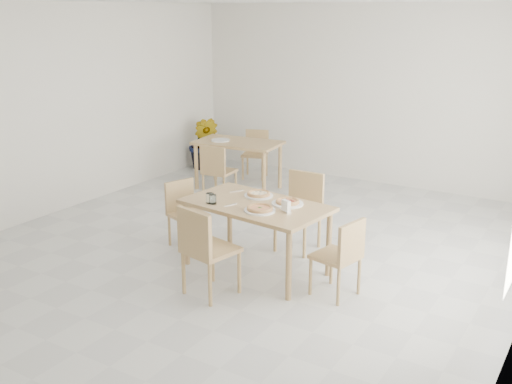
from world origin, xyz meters
The scene contains 21 objects.
main_table centered at (0.38, -0.45, 0.67)m, with size 1.60×1.03×0.75m.
chair_south centered at (0.29, -1.24, 0.53)m, with size 0.53×0.53×0.91m.
chair_north centered at (0.49, 0.38, 0.52)m, with size 0.44×0.44×0.89m.
chair_west centered at (-0.72, -0.27, 0.45)m, with size 0.48×0.48×0.77m.
chair_east centered at (1.42, -0.56, 0.46)m, with size 0.47×0.47×0.80m.
plate_margherita centered at (0.55, -0.64, 0.76)m, with size 0.32×0.32×0.02m, color white.
plate_mushroom centered at (0.28, -0.22, 0.76)m, with size 0.31×0.31×0.02m, color white.
plate_pepperoni centered at (0.68, -0.30, 0.76)m, with size 0.33×0.33×0.02m, color white.
pizza_margherita centered at (0.55, -0.64, 0.78)m, with size 0.35×0.35×0.03m.
pizza_mushroom centered at (0.28, -0.22, 0.78)m, with size 0.27×0.27×0.03m.
pizza_pepperoni centered at (0.68, -0.30, 0.78)m, with size 0.32×0.32×0.03m.
tumbler_a centered at (-0.04, -0.69, 0.80)m, with size 0.08×0.08×0.11m, color white.
tumbler_b centered at (0.01, -0.70, 0.80)m, with size 0.07×0.07×0.10m, color white.
napkin_holder centered at (0.78, -0.53, 0.81)m, with size 0.12×0.09×0.12m.
fork_a centered at (0.19, -0.64, 0.75)m, with size 0.01×0.17×0.01m, color silver.
fork_b centered at (-0.03, -0.19, 0.75)m, with size 0.01×0.18×0.01m, color silver.
second_table centered at (-1.47, 2.02, 0.65)m, with size 1.37×0.88×0.75m.
chair_back_s centered at (-1.40, 1.35, 0.48)m, with size 0.44×0.44×0.83m.
chair_back_n centered at (-1.61, 2.76, 0.45)m, with size 0.49×0.49×0.78m.
plate_empty centered at (-1.73, 1.92, 0.76)m, with size 0.29×0.29×0.02m, color white.
potted_plant centered at (-2.65, 2.70, 0.46)m, with size 0.51×0.41×0.93m, color #1B591A.
Camera 1 is at (3.51, -5.50, 2.68)m, focal length 42.00 mm.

